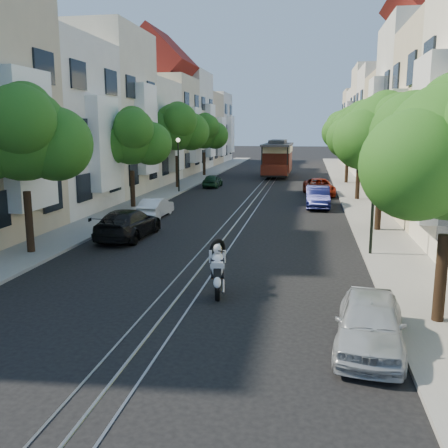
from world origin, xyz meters
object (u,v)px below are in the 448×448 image
at_px(cable_car, 278,157).
at_px(parked_car_e_near, 370,323).
at_px(lamp_east, 374,185).
at_px(parked_car_e_mid, 318,197).
at_px(tree_w_b, 132,138).
at_px(parked_car_e_far, 319,187).
at_px(tree_e_b, 384,134).
at_px(tree_e_c, 361,134).
at_px(parked_car_w_far, 213,181).
at_px(tree_w_a, 24,136).
at_px(tree_w_c, 177,128).
at_px(parked_car_w_near, 128,224).
at_px(parked_car_w_mid, 156,207).
at_px(tree_w_d, 204,132).
at_px(sportbike_rider, 217,266).
at_px(lamp_west, 178,157).
at_px(tree_e_d, 349,130).

height_order(cable_car, parked_car_e_near, cable_car).
bearing_deg(lamp_east, parked_car_e_mid, 98.81).
relative_size(tree_w_b, parked_car_e_far, 1.38).
xyz_separation_m(tree_e_b, tree_e_c, (-0.00, 11.00, -0.13)).
xyz_separation_m(tree_e_c, parked_car_w_far, (-11.66, 6.27, -4.05)).
bearing_deg(tree_w_a, tree_w_c, 90.00).
bearing_deg(lamp_east, tree_w_a, -171.43).
height_order(parked_car_w_near, parked_car_w_mid, parked_car_w_near).
height_order(tree_e_b, tree_w_a, same).
height_order(parked_car_e_near, parked_car_e_far, parked_car_e_near).
relative_size(tree_e_b, tree_e_c, 1.03).
xyz_separation_m(parked_car_e_mid, parked_car_e_far, (0.18, 6.12, -0.05)).
xyz_separation_m(tree_w_c, parked_car_w_far, (2.74, 1.27, -4.52)).
distance_m(tree_w_b, cable_car, 24.42).
xyz_separation_m(tree_w_d, sportbike_rider, (8.26, -37.55, -3.71)).
bearing_deg(tree_w_b, tree_e_b, -19.15).
xyz_separation_m(parked_car_e_near, parked_car_w_mid, (-10.11, 16.06, -0.09)).
relative_size(tree_w_d, parked_car_w_far, 2.00).
bearing_deg(lamp_east, tree_e_b, 79.07).
distance_m(lamp_west, parked_car_e_far, 11.11).
relative_size(tree_e_d, parked_car_e_far, 1.51).
distance_m(tree_e_d, tree_w_c, 15.60).
relative_size(parked_car_e_far, parked_car_w_mid, 1.35).
bearing_deg(lamp_west, parked_car_e_far, 2.04).
bearing_deg(tree_w_d, tree_w_a, -90.00).
height_order(tree_w_a, cable_car, tree_w_a).
xyz_separation_m(tree_w_b, parked_car_w_mid, (2.30, -2.73, -3.84)).
xyz_separation_m(tree_w_a, tree_w_c, (0.00, 23.00, 0.34)).
distance_m(tree_w_a, parked_car_e_near, 14.73).
xyz_separation_m(tree_e_b, tree_w_c, (-14.40, 16.00, 0.34)).
bearing_deg(parked_car_w_near, cable_car, -96.79).
bearing_deg(parked_car_e_far, tree_e_b, -84.73).
distance_m(sportbike_rider, parked_car_e_near, 5.27).
bearing_deg(tree_w_b, lamp_east, -36.58).
bearing_deg(tree_e_d, parked_car_w_mid, -121.51).
height_order(tree_e_c, sportbike_rider, tree_e_c).
bearing_deg(tree_e_c, tree_e_d, 90.00).
bearing_deg(cable_car, lamp_east, -79.32).
bearing_deg(cable_car, lamp_west, -113.60).
distance_m(tree_e_d, cable_car, 9.51).
bearing_deg(lamp_west, tree_w_a, -92.40).
relative_size(tree_w_c, parked_car_e_mid, 1.71).
relative_size(tree_e_c, lamp_west, 1.57).
relative_size(tree_w_c, tree_w_d, 1.09).
distance_m(tree_e_d, parked_car_e_mid, 15.56).
bearing_deg(tree_e_d, sportbike_rider, -100.68).
height_order(tree_e_c, lamp_west, tree_e_c).
bearing_deg(parked_car_e_far, cable_car, 99.55).
height_order(tree_w_b, parked_car_e_far, tree_w_b).
xyz_separation_m(tree_e_c, parked_car_w_near, (-11.66, -14.38, -3.92)).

